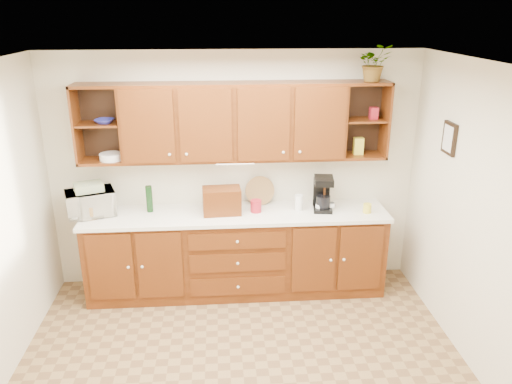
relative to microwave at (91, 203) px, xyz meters
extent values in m
plane|color=olive|center=(1.52, -1.50, -1.07)|extent=(4.00, 4.00, 0.00)
plane|color=white|center=(1.52, -1.50, 1.53)|extent=(4.00, 4.00, 0.00)
plane|color=beige|center=(1.52, 0.25, 0.23)|extent=(4.00, 0.00, 4.00)
plane|color=beige|center=(3.52, -1.50, 0.23)|extent=(0.00, 3.50, 3.50)
cube|color=#3C1B06|center=(1.52, -0.05, -0.62)|extent=(3.20, 0.60, 0.90)
cube|color=white|center=(1.52, -0.06, -0.15)|extent=(3.24, 0.64, 0.04)
cube|color=#3C1B06|center=(1.52, 0.09, 0.82)|extent=(2.30, 0.33, 0.80)
cube|color=black|center=(0.15, 0.24, 0.82)|extent=(0.45, 0.02, 0.80)
cube|color=black|center=(2.90, 0.24, 0.82)|extent=(0.45, 0.02, 0.80)
cube|color=#3C1B06|center=(0.15, 0.09, 0.82)|extent=(0.43, 0.30, 0.02)
cube|color=#3C1B06|center=(2.90, 0.09, 0.82)|extent=(0.43, 0.30, 0.02)
cube|color=#3C1B06|center=(2.90, 0.09, 1.20)|extent=(0.45, 0.33, 0.03)
cube|color=white|center=(1.52, 0.04, 0.40)|extent=(0.40, 0.05, 0.02)
cube|color=black|center=(3.50, -0.60, 0.78)|extent=(0.03, 0.24, 0.30)
cylinder|color=#A47444|center=(0.00, -0.05, -0.06)|extent=(0.27, 0.27, 0.14)
imported|color=beige|center=(0.00, 0.00, 0.00)|extent=(0.57, 0.47, 0.27)
cube|color=#EDD66F|center=(0.00, 0.00, 0.18)|extent=(0.34, 0.30, 0.08)
cylinder|color=black|center=(0.60, 0.05, 0.01)|extent=(0.09, 0.09, 0.29)
cylinder|color=#A47444|center=(1.79, 0.17, -0.12)|extent=(0.33, 0.11, 0.32)
cube|color=#3C1B06|center=(1.37, -0.05, 0.01)|extent=(0.41, 0.27, 0.28)
cylinder|color=#3C1B06|center=(2.47, -0.02, 0.00)|extent=(0.02, 0.02, 0.27)
cylinder|color=#3C1B06|center=(2.47, -0.02, -0.13)|extent=(0.11, 0.11, 0.01)
imported|color=white|center=(2.54, -0.04, -0.09)|extent=(0.12, 0.12, 0.08)
imported|color=white|center=(2.45, 0.05, -0.09)|extent=(0.12, 0.12, 0.08)
imported|color=white|center=(2.42, -0.07, -0.09)|extent=(0.12, 0.12, 0.08)
cylinder|color=#A51726|center=(1.73, -0.05, -0.07)|extent=(0.15, 0.15, 0.13)
cylinder|color=white|center=(2.20, -0.04, -0.05)|extent=(0.09, 0.09, 0.17)
cylinder|color=yellow|center=(2.91, -0.16, -0.08)|extent=(0.10, 0.10, 0.10)
cube|color=black|center=(2.46, -0.05, -0.11)|extent=(0.23, 0.28, 0.04)
cube|color=black|center=(2.46, 0.05, 0.04)|extent=(0.18, 0.08, 0.31)
cube|color=black|center=(2.46, -0.05, 0.20)|extent=(0.23, 0.28, 0.07)
cylinder|color=black|center=(2.46, -0.07, -0.04)|extent=(0.17, 0.17, 0.14)
imported|color=navy|center=(0.22, 0.07, 0.85)|extent=(0.23, 0.23, 0.05)
cylinder|color=white|center=(0.25, 0.06, 0.48)|extent=(0.30, 0.30, 0.07)
cube|color=yellow|center=(2.84, 0.08, 0.54)|extent=(0.10, 0.08, 0.18)
cube|color=#A51726|center=(2.98, 0.08, 0.89)|extent=(0.08, 0.07, 0.12)
imported|color=#999999|center=(2.93, 0.06, 1.40)|extent=(0.35, 0.31, 0.37)
camera|label=1|loc=(1.37, -4.97, 1.90)|focal=35.00mm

